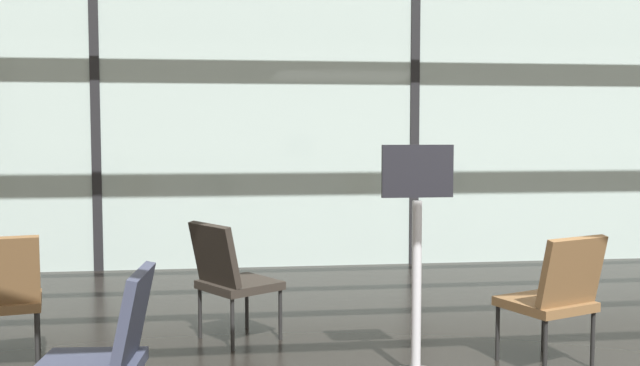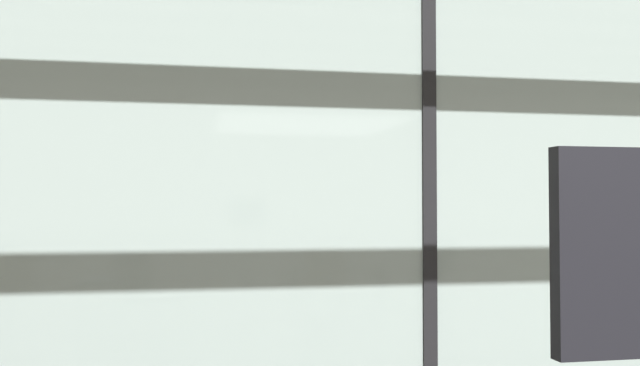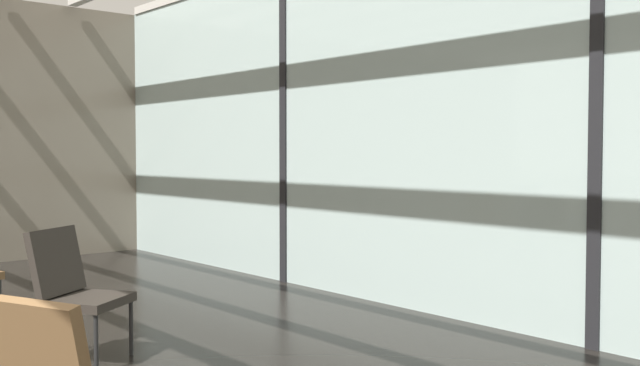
% 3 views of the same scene
% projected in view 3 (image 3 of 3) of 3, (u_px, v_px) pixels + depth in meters
% --- Properties ---
extents(glass_curtain_wall, '(14.00, 0.08, 3.29)m').
position_uv_depth(glass_curtain_wall, '(600.00, 112.00, 4.99)').
color(glass_curtain_wall, '#A3B7B2').
rests_on(glass_curtain_wall, ground).
extents(window_mullion_0, '(0.10, 0.12, 3.29)m').
position_uv_depth(window_mullion_0, '(287.00, 126.00, 7.64)').
color(window_mullion_0, black).
rests_on(window_mullion_0, ground).
extents(window_mullion_1, '(0.10, 0.12, 3.29)m').
position_uv_depth(window_mullion_1, '(600.00, 112.00, 4.99)').
color(window_mullion_1, black).
rests_on(window_mullion_1, ground).
extents(lounge_chair_4, '(0.70, 0.69, 0.87)m').
position_uv_depth(lounge_chair_4, '(73.00, 286.00, 4.75)').
color(lounge_chair_4, '#28231E').
rests_on(lounge_chair_4, ground).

